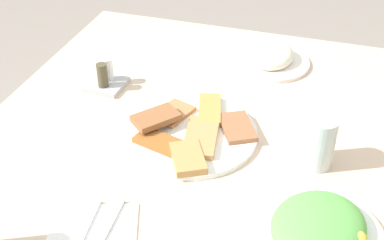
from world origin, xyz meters
TOP-DOWN VIEW (x-y plane):
  - dining_table at (0.00, 0.00)m, footprint 1.05×0.94m
  - pide_platter at (0.03, 0.01)m, footprint 0.31×0.30m
  - salad_plate_greens at (-0.34, 0.11)m, footprint 0.21×0.21m
  - salad_plate_rice at (0.24, 0.30)m, footprint 0.23×0.23m
  - drinking_glass at (0.04, 0.28)m, footprint 0.07×0.07m
  - paper_napkin at (0.36, -0.07)m, footprint 0.20×0.20m
  - fork at (0.36, -0.09)m, footprint 0.16×0.04m
  - spoon at (0.36, -0.05)m, footprint 0.19×0.03m
  - condiment_caddy at (-0.10, -0.26)m, footprint 0.09×0.09m

SIDE VIEW (x-z plane):
  - dining_table at x=0.00m, z-range 0.28..0.98m
  - paper_napkin at x=0.36m, z-range 0.70..0.71m
  - fork at x=0.36m, z-range 0.71..0.71m
  - spoon at x=0.36m, z-range 0.71..0.71m
  - pide_platter at x=0.03m, z-range 0.69..0.73m
  - salad_plate_greens at x=-0.34m, z-range 0.69..0.75m
  - salad_plate_rice at x=0.24m, z-range 0.69..0.75m
  - condiment_caddy at x=-0.10m, z-range 0.69..0.76m
  - drinking_glass at x=0.04m, z-range 0.70..0.81m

